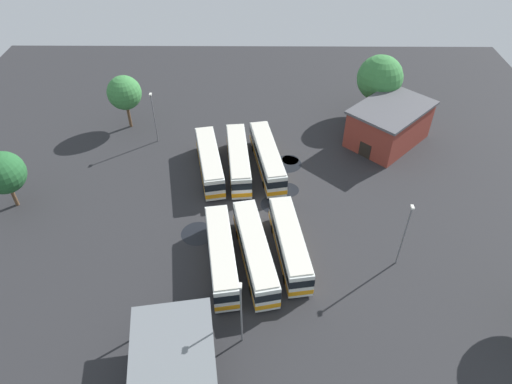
# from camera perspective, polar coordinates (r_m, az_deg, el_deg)

# --- Properties ---
(ground_plane) EXTENTS (96.65, 96.65, 0.00)m
(ground_plane) POSITION_cam_1_polar(r_m,az_deg,el_deg) (55.35, -1.30, -2.30)
(ground_plane) COLOR #28282B
(bus_row0_slot0) EXTENTS (11.99, 4.27, 3.46)m
(bus_row0_slot0) POSITION_cam_1_polar(r_m,az_deg,el_deg) (49.13, 4.20, -6.42)
(bus_row0_slot0) COLOR silver
(bus_row0_slot0) RESTS_ON ground_plane
(bus_row0_slot1) EXTENTS (13.09, 5.12, 3.46)m
(bus_row0_slot1) POSITION_cam_1_polar(r_m,az_deg,el_deg) (48.26, -0.14, -7.39)
(bus_row0_slot1) COLOR silver
(bus_row0_slot1) RESTS_ON ground_plane
(bus_row0_slot2) EXTENTS (12.26, 4.39, 3.46)m
(bus_row0_slot2) POSITION_cam_1_polar(r_m,az_deg,el_deg) (48.07, -4.32, -7.80)
(bus_row0_slot2) COLOR silver
(bus_row0_slot2) RESTS_ON ground_plane
(bus_row1_slot0) EXTENTS (13.15, 4.85, 3.46)m
(bus_row1_slot0) POSITION_cam_1_polar(r_m,az_deg,el_deg) (60.62, 1.40, 4.37)
(bus_row1_slot0) COLOR silver
(bus_row1_slot0) RESTS_ON ground_plane
(bus_row1_slot1) EXTENTS (12.69, 3.81, 3.46)m
(bus_row1_slot1) POSITION_cam_1_polar(r_m,az_deg,el_deg) (60.25, -2.21, 4.09)
(bus_row1_slot1) COLOR silver
(bus_row1_slot1) RESTS_ON ground_plane
(bus_row1_slot2) EXTENTS (12.34, 4.87, 3.46)m
(bus_row1_slot2) POSITION_cam_1_polar(r_m,az_deg,el_deg) (60.14, -5.80, 3.81)
(bus_row1_slot2) COLOR silver
(bus_row1_slot2) RESTS_ON ground_plane
(depot_building) EXTENTS (13.73, 13.70, 5.74)m
(depot_building) POSITION_cam_1_polar(r_m,az_deg,el_deg) (67.95, 16.23, 8.12)
(depot_building) COLOR maroon
(depot_building) RESTS_ON ground_plane
(maintenance_shelter) EXTENTS (10.91, 8.38, 3.86)m
(maintenance_shelter) POSITION_cam_1_polar(r_m,az_deg,el_deg) (39.83, -10.43, -19.26)
(maintenance_shelter) COLOR slate
(maintenance_shelter) RESTS_ON ground_plane
(lamp_post_near_entrance) EXTENTS (0.56, 0.28, 8.20)m
(lamp_post_near_entrance) POSITION_cam_1_polar(r_m,az_deg,el_deg) (48.67, 18.00, -4.91)
(lamp_post_near_entrance) COLOR slate
(lamp_post_near_entrance) RESTS_ON ground_plane
(lamp_post_mid_lot) EXTENTS (0.56, 0.28, 7.67)m
(lamp_post_mid_lot) POSITION_cam_1_polar(r_m,az_deg,el_deg) (66.15, -12.58, 9.26)
(lamp_post_mid_lot) COLOR slate
(lamp_post_mid_lot) RESTS_ON ground_plane
(lamp_post_by_building) EXTENTS (0.56, 0.28, 8.10)m
(lamp_post_by_building) POSITION_cam_1_polar(r_m,az_deg,el_deg) (40.49, -1.86, -14.65)
(lamp_post_by_building) COLOR slate
(lamp_post_by_building) RESTS_ON ground_plane
(tree_south_edge) EXTENTS (5.03, 5.03, 7.50)m
(tree_south_edge) POSITION_cam_1_polar(r_m,az_deg,el_deg) (60.40, -28.94, 2.10)
(tree_south_edge) COLOR brown
(tree_south_edge) RESTS_ON ground_plane
(tree_west_edge) EXTENTS (6.77, 6.77, 9.66)m
(tree_west_edge) POSITION_cam_1_polar(r_m,az_deg,el_deg) (72.39, 15.16, 13.53)
(tree_west_edge) COLOR brown
(tree_west_edge) RESTS_ON ground_plane
(tree_east_edge) EXTENTS (4.92, 4.92, 8.12)m
(tree_east_edge) POSITION_cam_1_polar(r_m,az_deg,el_deg) (69.96, -16.07, 11.78)
(tree_east_edge) COLOR brown
(tree_east_edge) RESTS_ON ground_plane
(puddle_between_rows) EXTENTS (3.81, 3.81, 0.01)m
(puddle_between_rows) POSITION_cam_1_polar(r_m,az_deg,el_deg) (52.99, -7.28, -5.14)
(puddle_between_rows) COLOR black
(puddle_between_rows) RESTS_ON ground_plane
(puddle_front_lane) EXTENTS (2.83, 2.83, 0.01)m
(puddle_front_lane) POSITION_cam_1_polar(r_m,az_deg,el_deg) (58.32, 3.99, 0.27)
(puddle_front_lane) COLOR black
(puddle_front_lane) RESTS_ON ground_plane
(puddle_back_corner) EXTENTS (3.29, 3.29, 0.01)m
(puddle_back_corner) POSITION_cam_1_polar(r_m,az_deg,el_deg) (56.16, 2.23, -1.56)
(puddle_back_corner) COLOR black
(puddle_back_corner) RESTS_ON ground_plane
(puddle_centre_drain) EXTENTS (3.94, 3.94, 0.01)m
(puddle_centre_drain) POSITION_cam_1_polar(r_m,az_deg,el_deg) (62.58, 3.89, 3.51)
(puddle_centre_drain) COLOR black
(puddle_centre_drain) RESTS_ON ground_plane
(puddle_near_shelter) EXTENTS (2.30, 2.30, 0.01)m
(puddle_near_shelter) POSITION_cam_1_polar(r_m,az_deg,el_deg) (63.36, 4.30, 4.02)
(puddle_near_shelter) COLOR black
(puddle_near_shelter) RESTS_ON ground_plane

